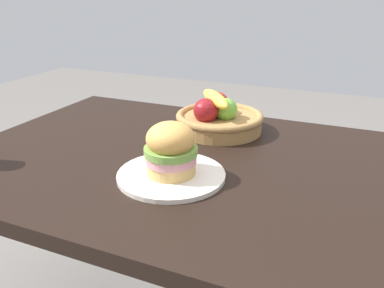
# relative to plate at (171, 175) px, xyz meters

# --- Properties ---
(dining_table) EXTENTS (1.40, 0.90, 0.75)m
(dining_table) POSITION_rel_plate_xyz_m (0.03, 0.13, -0.11)
(dining_table) COLOR black
(dining_table) RESTS_ON ground_plane
(plate) EXTENTS (0.28, 0.28, 0.01)m
(plate) POSITION_rel_plate_xyz_m (0.00, 0.00, 0.00)
(plate) COLOR silver
(plate) RESTS_ON dining_table
(sandwich) EXTENTS (0.13, 0.13, 0.13)m
(sandwich) POSITION_rel_plate_xyz_m (-0.00, -0.00, 0.07)
(sandwich) COLOR #DBAD60
(sandwich) RESTS_ON plate
(fruit_basket) EXTENTS (0.29, 0.29, 0.14)m
(fruit_basket) POSITION_rel_plate_xyz_m (-0.01, 0.37, 0.04)
(fruit_basket) COLOR #9E7542
(fruit_basket) RESTS_ON dining_table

